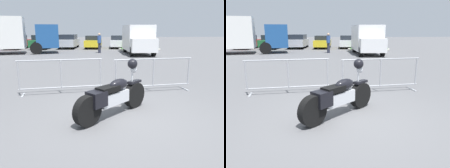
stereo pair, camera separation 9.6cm
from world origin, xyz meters
TOP-DOWN VIEW (x-y plane):
  - ground_plane at (0.00, 0.00)m, footprint 120.00×120.00m
  - motorcycle at (-0.24, 0.13)m, footprint 1.75×1.63m
  - crowd_barrier_near at (-1.68, 2.04)m, footprint 2.52×0.74m
  - crowd_barrier_far at (1.19, 2.04)m, footprint 2.52×0.74m
  - box_truck at (-7.96, 14.26)m, footprint 7.99×3.72m
  - delivery_van at (2.97, 13.50)m, footprint 2.03×5.02m
  - parked_car_red at (-8.79, 19.60)m, footprint 2.03×4.26m
  - parked_car_green at (-6.09, 19.70)m, footprint 2.08×4.37m
  - parked_car_silver at (-3.39, 19.96)m, footprint 2.13×4.48m
  - parked_car_yellow at (-0.69, 19.68)m, footprint 1.97×4.13m
  - parked_car_white at (2.00, 19.83)m, footprint 1.97×4.14m
  - pedestrian at (-0.18, 14.48)m, footprint 0.48×0.48m
  - planter_island at (3.79, 17.05)m, footprint 4.13×4.13m

SIDE VIEW (x-z plane):
  - ground_plane at x=0.00m, z-range 0.00..0.00m
  - planter_island at x=3.79m, z-range -0.23..1.01m
  - motorcycle at x=-0.24m, z-range -0.15..1.10m
  - crowd_barrier_near at x=-1.68m, z-range 0.02..1.09m
  - crowd_barrier_far at x=1.19m, z-range 0.02..1.09m
  - parked_car_yellow at x=-0.69m, z-range 0.01..1.37m
  - parked_car_white at x=2.00m, z-range 0.01..1.37m
  - parked_car_red at x=-8.79m, z-range 0.01..1.41m
  - parked_car_green at x=-6.09m, z-range 0.01..1.45m
  - parked_car_silver at x=-3.39m, z-range 0.01..1.48m
  - pedestrian at x=-0.18m, z-range 0.07..1.76m
  - delivery_van at x=2.97m, z-range 0.09..2.40m
  - box_truck at x=-7.96m, z-range 0.15..3.13m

